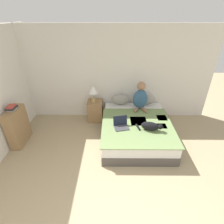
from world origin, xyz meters
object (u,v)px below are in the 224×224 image
at_px(bed, 136,129).
at_px(cat_tabby, 151,126).
at_px(pillow_far, 146,100).
at_px(bookshelf, 18,126).
at_px(pillow_near, 120,100).
at_px(laptop_open, 121,125).
at_px(book_stack_top, 11,108).
at_px(table_lamp, 93,91).
at_px(nightstand, 95,111).
at_px(person_sitting, 140,97).

bearing_deg(bed, cat_tabby, -53.17).
height_order(pillow_far, bookshelf, bookshelf).
distance_m(pillow_near, laptop_open, 1.14).
bearing_deg(pillow_far, book_stack_top, -160.98).
xyz_separation_m(laptop_open, table_lamp, (-0.72, 1.04, 0.41)).
xyz_separation_m(pillow_far, laptop_open, (-0.74, -1.14, -0.09)).
bearing_deg(laptop_open, bookshelf, 166.22).
distance_m(pillow_far, book_stack_top, 3.36).
bearing_deg(pillow_far, nightstand, -177.04).
bearing_deg(bed, table_lamp, 144.77).
height_order(bookshelf, book_stack_top, book_stack_top).
bearing_deg(bookshelf, laptop_open, -1.15).
distance_m(pillow_near, person_sitting, 0.61).
relative_size(cat_tabby, nightstand, 0.96).
xyz_separation_m(bookshelf, book_stack_top, (0.00, -0.00, 0.50)).
bearing_deg(person_sitting, pillow_near, 152.62).
bearing_deg(bed, person_sitting, 76.26).
bearing_deg(pillow_far, pillow_near, 180.00).
xyz_separation_m(pillow_far, table_lamp, (-1.47, -0.10, 0.32)).
height_order(person_sitting, laptop_open, person_sitting).
height_order(person_sitting, table_lamp, person_sitting).
xyz_separation_m(table_lamp, bookshelf, (-1.70, -0.99, -0.49)).
distance_m(person_sitting, bookshelf, 3.09).
height_order(bed, nightstand, nightstand).
distance_m(laptop_open, bookshelf, 2.43).
xyz_separation_m(cat_tabby, bookshelf, (-3.08, 0.15, -0.13)).
xyz_separation_m(pillow_near, pillow_far, (0.72, 0.00, 0.00)).
bearing_deg(pillow_far, bookshelf, -161.02).
height_order(pillow_far, book_stack_top, book_stack_top).
height_order(bed, bookshelf, bookshelf).
bearing_deg(nightstand, pillow_far, 2.96).
distance_m(cat_tabby, bookshelf, 3.09).
relative_size(bed, table_lamp, 4.30).
distance_m(person_sitting, cat_tabby, 1.01).
bearing_deg(pillow_near, bookshelf, -155.99).
relative_size(bed, pillow_near, 3.85).
relative_size(pillow_near, cat_tabby, 0.92).
relative_size(person_sitting, cat_tabby, 1.34).
height_order(laptop_open, bookshelf, bookshelf).
bearing_deg(person_sitting, bed, -103.74).
relative_size(bed, person_sitting, 2.65).
distance_m(person_sitting, laptop_open, 1.06).
distance_m(laptop_open, book_stack_top, 2.46).
height_order(laptop_open, table_lamp, table_lamp).
relative_size(bed, pillow_far, 3.85).
xyz_separation_m(bed, table_lamp, (-1.11, 0.78, 0.70)).
bearing_deg(table_lamp, book_stack_top, -149.69).
bearing_deg(pillow_near, cat_tabby, -63.04).
distance_m(pillow_far, cat_tabby, 1.25).
bearing_deg(table_lamp, bed, -35.23).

